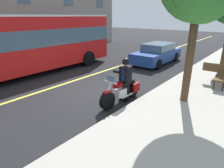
{
  "coord_description": "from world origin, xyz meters",
  "views": [
    {
      "loc": [
        5.86,
        5.53,
        3.24
      ],
      "look_at": [
        0.5,
        1.18,
        0.75
      ],
      "focal_mm": 30.41,
      "sensor_mm": 36.0,
      "label": 1
    }
  ],
  "objects_px": {
    "bus_near": "(26,42)",
    "motorcycle_main": "(122,91)",
    "car_silver": "(157,53)",
    "bench_sidewalk": "(223,73)",
    "rider_main": "(125,76)"
  },
  "relations": [
    {
      "from": "rider_main",
      "to": "bus_near",
      "type": "distance_m",
      "value": 6.54
    },
    {
      "from": "car_silver",
      "to": "bus_near",
      "type": "bearing_deg",
      "value": -31.85
    },
    {
      "from": "car_silver",
      "to": "bench_sidewalk",
      "type": "bearing_deg",
      "value": 59.75
    },
    {
      "from": "motorcycle_main",
      "to": "rider_main",
      "type": "bearing_deg",
      "value": 178.87
    },
    {
      "from": "motorcycle_main",
      "to": "car_silver",
      "type": "relative_size",
      "value": 0.48
    },
    {
      "from": "bus_near",
      "to": "rider_main",
      "type": "bearing_deg",
      "value": 94.38
    },
    {
      "from": "bus_near",
      "to": "bench_sidewalk",
      "type": "bearing_deg",
      "value": 116.21
    },
    {
      "from": "rider_main",
      "to": "bus_near",
      "type": "relative_size",
      "value": 0.16
    },
    {
      "from": "rider_main",
      "to": "bench_sidewalk",
      "type": "height_order",
      "value": "rider_main"
    },
    {
      "from": "motorcycle_main",
      "to": "car_silver",
      "type": "height_order",
      "value": "car_silver"
    },
    {
      "from": "bus_near",
      "to": "car_silver",
      "type": "xyz_separation_m",
      "value": [
        -7.24,
        4.5,
        -1.18
      ]
    },
    {
      "from": "motorcycle_main",
      "to": "bench_sidewalk",
      "type": "relative_size",
      "value": 1.21
    },
    {
      "from": "bus_near",
      "to": "motorcycle_main",
      "type": "bearing_deg",
      "value": 92.71
    },
    {
      "from": "motorcycle_main",
      "to": "rider_main",
      "type": "distance_m",
      "value": 0.61
    },
    {
      "from": "bus_near",
      "to": "bench_sidewalk",
      "type": "height_order",
      "value": "bus_near"
    }
  ]
}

